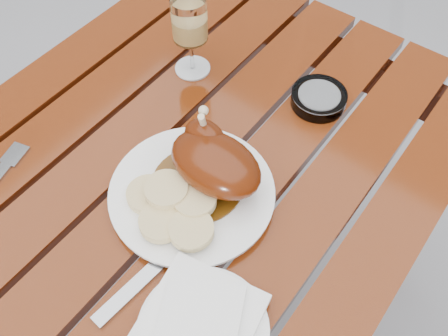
# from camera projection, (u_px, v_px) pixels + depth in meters

# --- Properties ---
(ground) EXTENTS (60.00, 60.00, 0.00)m
(ground) POSITION_uv_depth(u_px,v_px,m) (184.00, 332.00, 1.44)
(ground) COLOR slate
(ground) RESTS_ON ground
(table) EXTENTS (0.80, 1.20, 0.75)m
(table) POSITION_uv_depth(u_px,v_px,m) (173.00, 280.00, 1.13)
(table) COLOR maroon
(table) RESTS_ON ground
(dinner_plate) EXTENTS (0.28, 0.28, 0.02)m
(dinner_plate) POSITION_uv_depth(u_px,v_px,m) (192.00, 194.00, 0.81)
(dinner_plate) COLOR white
(dinner_plate) RESTS_ON table
(roast_duck) EXTENTS (0.17, 0.15, 0.12)m
(roast_duck) POSITION_uv_depth(u_px,v_px,m) (213.00, 161.00, 0.78)
(roast_duck) COLOR #502C09
(roast_duck) RESTS_ON dinner_plate
(bread_dumplings) EXTENTS (0.17, 0.13, 0.03)m
(bread_dumplings) POSITION_uv_depth(u_px,v_px,m) (172.00, 207.00, 0.77)
(bread_dumplings) COLOR beige
(bread_dumplings) RESTS_ON dinner_plate
(wine_glass) EXTENTS (0.08, 0.08, 0.16)m
(wine_glass) POSITION_uv_depth(u_px,v_px,m) (190.00, 36.00, 0.93)
(wine_glass) COLOR #E5BA68
(wine_glass) RESTS_ON table
(side_plate) EXTENTS (0.21, 0.21, 0.01)m
(side_plate) POSITION_uv_depth(u_px,v_px,m) (203.00, 330.00, 0.68)
(side_plate) COLOR white
(side_plate) RESTS_ON table
(napkin) EXTENTS (0.17, 0.16, 0.01)m
(napkin) POSITION_uv_depth(u_px,v_px,m) (202.00, 317.00, 0.68)
(napkin) COLOR white
(napkin) RESTS_ON side_plate
(ashtray) EXTENTS (0.11, 0.11, 0.03)m
(ashtray) POSITION_uv_depth(u_px,v_px,m) (319.00, 98.00, 0.93)
(ashtray) COLOR #B2B7BC
(ashtray) RESTS_ON table
(knife) EXTENTS (0.04, 0.23, 0.01)m
(knife) POSITION_uv_depth(u_px,v_px,m) (156.00, 266.00, 0.74)
(knife) COLOR gray
(knife) RESTS_ON table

